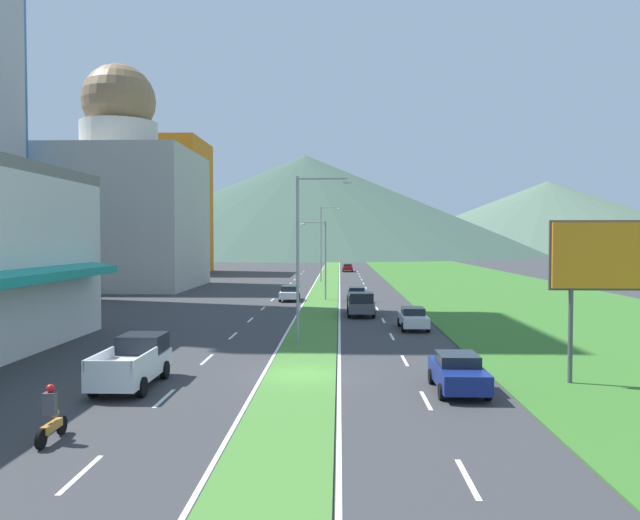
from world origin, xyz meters
The scene contains 50 objects.
ground_plane centered at (0.00, 0.00, 0.00)m, with size 600.00×600.00×0.00m, color #38383A.
grass_median centered at (0.00, 60.00, 0.03)m, with size 3.20×240.00×0.06m, color #477F33.
grass_verge_right centered at (20.60, 60.00, 0.03)m, with size 24.00×240.00×0.06m, color #387028.
lane_dash_left_1 centered at (-5.10, -12.12, 0.01)m, with size 0.16×2.80×0.01m, color silver.
lane_dash_left_2 centered at (-5.10, -4.23, 0.01)m, with size 0.16×2.80×0.01m, color silver.
lane_dash_left_3 centered at (-5.10, 3.65, 0.01)m, with size 0.16×2.80×0.01m, color silver.
lane_dash_left_4 centered at (-5.10, 11.53, 0.01)m, with size 0.16×2.80×0.01m, color silver.
lane_dash_left_5 centered at (-5.10, 19.42, 0.01)m, with size 0.16×2.80×0.01m, color silver.
lane_dash_left_6 centered at (-5.10, 27.30, 0.01)m, with size 0.16×2.80×0.01m, color silver.
lane_dash_left_7 centered at (-5.10, 35.18, 0.01)m, with size 0.16×2.80×0.01m, color silver.
lane_dash_left_8 centered at (-5.10, 43.07, 0.01)m, with size 0.16×2.80×0.01m, color silver.
lane_dash_left_9 centered at (-5.10, 50.95, 0.01)m, with size 0.16×2.80×0.01m, color silver.
lane_dash_left_10 centered at (-5.10, 58.83, 0.01)m, with size 0.16×2.80×0.01m, color silver.
lane_dash_left_11 centered at (-5.10, 66.72, 0.01)m, with size 0.16×2.80×0.01m, color silver.
lane_dash_left_12 centered at (-5.10, 74.60, 0.01)m, with size 0.16×2.80×0.01m, color silver.
lane_dash_left_13 centered at (-5.10, 82.48, 0.01)m, with size 0.16×2.80×0.01m, color silver.
lane_dash_left_14 centered at (-5.10, 90.37, 0.01)m, with size 0.16×2.80×0.01m, color silver.
lane_dash_right_1 centered at (5.10, -12.12, 0.01)m, with size 0.16×2.80×0.01m, color silver.
lane_dash_right_2 centered at (5.10, -4.23, 0.01)m, with size 0.16×2.80×0.01m, color silver.
lane_dash_right_3 centered at (5.10, 3.65, 0.01)m, with size 0.16×2.80×0.01m, color silver.
lane_dash_right_4 centered at (5.10, 11.53, 0.01)m, with size 0.16×2.80×0.01m, color silver.
lane_dash_right_5 centered at (5.10, 19.42, 0.01)m, with size 0.16×2.80×0.01m, color silver.
lane_dash_right_6 centered at (5.10, 27.30, 0.01)m, with size 0.16×2.80×0.01m, color silver.
lane_dash_right_7 centered at (5.10, 35.18, 0.01)m, with size 0.16×2.80×0.01m, color silver.
lane_dash_right_8 centered at (5.10, 43.07, 0.01)m, with size 0.16×2.80×0.01m, color silver.
lane_dash_right_9 centered at (5.10, 50.95, 0.01)m, with size 0.16×2.80×0.01m, color silver.
lane_dash_right_10 centered at (5.10, 58.83, 0.01)m, with size 0.16×2.80×0.01m, color silver.
lane_dash_right_11 centered at (5.10, 66.72, 0.01)m, with size 0.16×2.80×0.01m, color silver.
lane_dash_right_12 centered at (5.10, 74.60, 0.01)m, with size 0.16×2.80×0.01m, color silver.
lane_dash_right_13 centered at (5.10, 82.48, 0.01)m, with size 0.16×2.80×0.01m, color silver.
lane_dash_right_14 centered at (5.10, 90.37, 0.01)m, with size 0.16×2.80×0.01m, color silver.
edge_line_median_left centered at (-1.75, 60.00, 0.01)m, with size 0.16×240.00×0.01m, color silver.
edge_line_median_right centered at (1.75, 60.00, 0.01)m, with size 0.16×240.00×0.01m, color silver.
domed_building centered at (-26.19, 50.56, 10.68)m, with size 19.00×19.00×28.24m.
midrise_colored centered at (-31.27, 84.76, 12.01)m, with size 16.79×16.79×24.02m, color orange.
hill_far_left centered at (-114.98, 237.02, 14.68)m, with size 232.67×232.67×29.35m, color #516B56.
hill_far_center centered at (-12.14, 228.49, 20.13)m, with size 190.31×190.31×40.26m, color #3D5647.
hill_far_right centered at (101.62, 275.70, 16.90)m, with size 178.40×178.40×33.81m, color #516B56.
street_lamp_near centered at (-0.38, 8.78, 5.72)m, with size 3.31×0.33×9.94m.
street_lamp_mid centered at (0.01, 35.06, 4.66)m, with size 2.63×0.42×8.03m.
street_lamp_far centered at (-0.67, 61.37, 6.13)m, with size 2.86×0.31×10.84m.
billboard_roadside centered at (13.66, -1.34, 5.28)m, with size 5.91×0.28×7.05m.
car_0 centered at (3.26, 89.97, 0.75)m, with size 1.94×4.66×1.44m.
car_1 centered at (6.84, 14.87, 0.76)m, with size 1.88×4.37×1.49m.
car_2 centered at (-3.29, 34.50, 0.76)m, with size 1.89×4.68×1.51m.
car_3 centered at (6.61, -2.74, 0.79)m, with size 2.00×4.38×1.53m.
car_4 centered at (3.42, 32.93, 0.77)m, with size 1.89×4.61×1.48m.
pickup_truck_0 centered at (-7.00, -2.11, 0.98)m, with size 2.18×5.40×2.00m.
pickup_truck_1 centered at (3.47, 22.14, 0.98)m, with size 2.18×5.40×2.00m.
motorcycle_rider centered at (-7.09, -9.55, 0.75)m, with size 0.36×2.00×1.80m.
Camera 1 is at (1.76, -28.31, 6.26)m, focal length 35.15 mm.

